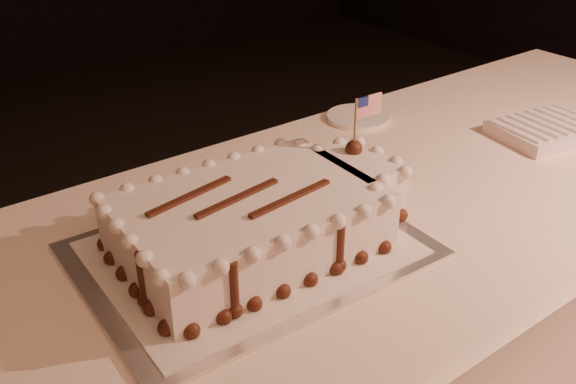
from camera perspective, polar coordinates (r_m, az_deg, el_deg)
banquet_table at (r=1.42m, az=4.03°, el=-15.00°), size 2.40×0.80×0.75m
cake_board at (r=1.08m, az=-3.40°, el=-5.18°), size 0.56×0.43×0.01m
doily at (r=1.08m, az=-3.40°, el=-4.96°), size 0.50×0.39×0.00m
sheet_cake at (r=1.07m, az=-2.17°, el=-2.22°), size 0.53×0.31×0.21m
napkin_stack at (r=1.60m, az=21.94°, el=5.16°), size 0.25×0.20×0.04m
side_plate at (r=1.59m, az=6.24°, el=6.62°), size 0.16×0.16×0.01m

